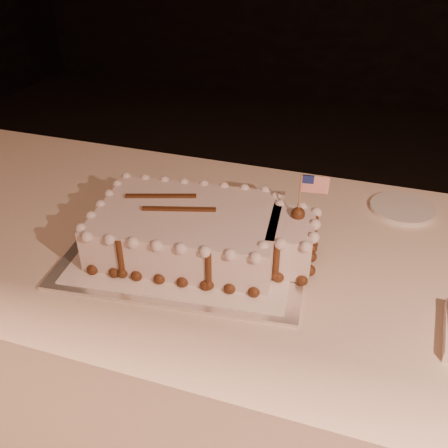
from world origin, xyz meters
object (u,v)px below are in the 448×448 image
(banquet_table, at_px, (290,377))
(sheet_cake, at_px, (200,231))
(side_plate, at_px, (402,208))
(cake_board, at_px, (189,249))

(banquet_table, bearing_deg, sheet_cake, -167.31)
(banquet_table, height_order, side_plate, side_plate)
(cake_board, distance_m, side_plate, 0.54)
(banquet_table, bearing_deg, side_plate, 54.35)
(banquet_table, relative_size, side_plate, 15.44)
(banquet_table, distance_m, sheet_cake, 0.48)
(sheet_cake, distance_m, side_plate, 0.52)
(banquet_table, relative_size, cake_board, 4.75)
(banquet_table, height_order, cake_board, cake_board)
(sheet_cake, xyz_separation_m, side_plate, (0.41, 0.32, -0.05))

